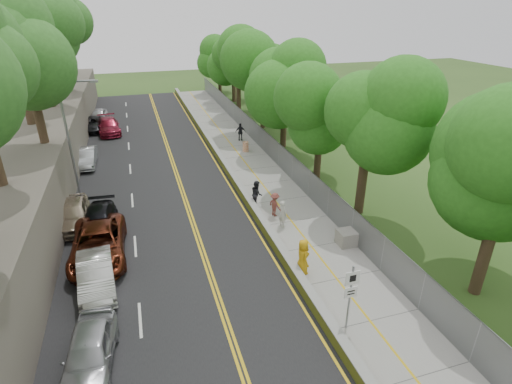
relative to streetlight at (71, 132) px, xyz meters
name	(u,v)px	position (x,y,z in m)	size (l,w,h in m)	color
ground	(295,288)	(10.46, -14.00, -4.64)	(140.00, 140.00, 0.00)	#33511E
road	(156,181)	(5.06, 1.00, -4.62)	(11.20, 66.00, 0.04)	black
sidewalk	(255,169)	(13.01, 1.00, -4.61)	(4.20, 66.00, 0.05)	gray
jersey_barrier	(227,169)	(10.71, 1.00, -4.34)	(0.42, 66.00, 0.60)	#BCD329
rock_embankment	(33,168)	(-3.04, 1.00, -2.64)	(5.00, 66.00, 4.00)	#595147
chainlink_fence	(279,155)	(15.11, 1.00, -3.64)	(0.04, 66.00, 2.00)	slate
trees_embankment	(8,37)	(-2.54, 1.00, 5.86)	(6.40, 66.00, 13.00)	#397D2A
trees_fenceside	(309,79)	(17.46, 1.00, 2.36)	(7.00, 66.00, 14.00)	#348522
streetlight	(71,132)	(0.00, 0.00, 0.00)	(2.52, 0.22, 8.00)	gray
signpost	(351,291)	(11.51, -17.02, -2.68)	(0.62, 0.09, 3.10)	gray
construction_barrel	(246,147)	(13.46, 5.24, -4.14)	(0.54, 0.54, 0.89)	#CD4506
concrete_block	(349,237)	(14.76, -11.32, -4.17)	(1.27, 0.95, 0.85)	slate
car_0	(89,353)	(1.46, -16.01, -3.87)	(1.72, 4.28, 1.46)	#A8A8AD
car_1	(96,274)	(1.46, -11.09, -3.86)	(1.57, 4.50, 1.48)	beige
car_2	(98,244)	(1.46, -8.54, -3.78)	(2.71, 5.88, 1.63)	#562010
car_3	(98,222)	(1.31, -5.78, -3.93)	(1.88, 4.63, 1.34)	black
car_4	(73,214)	(-0.14, -4.45, -3.82)	(1.83, 4.55, 1.55)	tan
car_5	(86,157)	(-0.14, 5.87, -3.90)	(1.49, 4.27, 1.41)	#A7AAAD
car_6	(93,124)	(-0.14, 16.54, -3.93)	(2.23, 4.84, 1.34)	black
car_7	(109,126)	(1.46, 14.94, -3.85)	(2.11, 5.18, 1.50)	maroon
car_8	(99,115)	(0.27, 20.02, -3.91)	(1.64, 4.06, 1.38)	silver
painter_0	(303,257)	(11.21, -13.00, -3.64)	(0.93, 0.60, 1.90)	#C99311
painter_1	(283,214)	(11.91, -8.34, -3.74)	(0.62, 0.41, 1.70)	beige
painter_2	(257,194)	(11.21, -5.37, -3.68)	(0.88, 0.69, 1.81)	black
painter_3	(275,204)	(11.91, -6.97, -3.81)	(1.01, 0.58, 1.57)	brown
person_far	(241,132)	(13.86, 8.47, -3.73)	(1.00, 0.42, 1.71)	black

